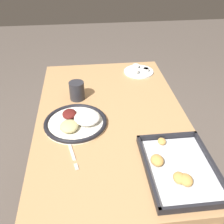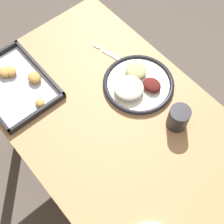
# 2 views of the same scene
# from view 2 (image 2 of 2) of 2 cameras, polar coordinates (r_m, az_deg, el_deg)

# --- Properties ---
(ground_plane) EXTENTS (8.00, 8.00, 0.00)m
(ground_plane) POSITION_cam_2_polar(r_m,az_deg,el_deg) (1.91, 0.33, -11.27)
(ground_plane) COLOR #564C44
(dining_table) EXTENTS (1.20, 0.74, 0.73)m
(dining_table) POSITION_cam_2_polar(r_m,az_deg,el_deg) (1.34, 0.46, -3.44)
(dining_table) COLOR #AD7F51
(dining_table) RESTS_ON ground_plane
(dinner_plate) EXTENTS (0.30, 0.30, 0.06)m
(dinner_plate) POSITION_cam_2_polar(r_m,az_deg,el_deg) (1.30, 4.64, 5.18)
(dinner_plate) COLOR white
(dinner_plate) RESTS_ON dining_table
(fork) EXTENTS (0.20, 0.06, 0.00)m
(fork) POSITION_cam_2_polar(r_m,az_deg,el_deg) (1.40, 0.29, 10.12)
(fork) COLOR silver
(fork) RESTS_ON dining_table
(baking_tray) EXTENTS (0.37, 0.27, 0.04)m
(baking_tray) POSITION_cam_2_polar(r_m,az_deg,el_deg) (1.37, -17.26, 5.02)
(baking_tray) COLOR black
(baking_tray) RESTS_ON dining_table
(drinking_cup) EXTENTS (0.08, 0.08, 0.10)m
(drinking_cup) POSITION_cam_2_polar(r_m,az_deg,el_deg) (1.21, 12.03, -1.05)
(drinking_cup) COLOR #28282D
(drinking_cup) RESTS_ON dining_table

